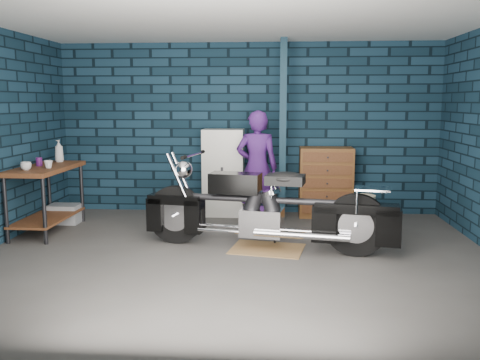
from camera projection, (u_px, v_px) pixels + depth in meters
The scene contains 15 objects.
ground at pixel (235, 258), 5.85m from camera, with size 6.00×6.00×0.00m, color #484643.
room_walls at pixel (239, 91), 6.10m from camera, with size 6.02×5.01×2.71m.
support_post at pixel (283, 131), 7.52m from camera, with size 0.10×0.10×2.70m, color #122A39.
workbench at pixel (47, 199), 6.97m from camera, with size 0.60×1.40×0.91m, color brown.
drip_mat at pixel (267, 249), 6.19m from camera, with size 0.86×0.65×0.01m, color olive.
motorcycle at pixel (268, 203), 6.10m from camera, with size 2.63×0.71×1.16m, color black, non-canonical shape.
person at pixel (257, 168), 7.39m from camera, with size 0.61×0.40×1.66m, color #441B68.
storage_bin at pixel (65, 214), 7.51m from camera, with size 0.45×0.32×0.28m, color gray.
locker at pixel (223, 173), 7.97m from camera, with size 0.63×0.45×1.35m, color silver.
tool_chest at pixel (326, 182), 7.87m from camera, with size 0.81×0.45×1.08m, color brown.
shop_stool at pixel (363, 215), 6.79m from camera, with size 0.30×0.30×0.55m, color beige, non-canonical shape.
cup_a at pixel (26, 166), 6.51m from camera, with size 0.13×0.13×0.11m, color beige.
cup_b at pixel (48, 164), 6.70m from camera, with size 0.11×0.11×0.10m, color beige.
mug_purple at pixel (39, 162), 6.93m from camera, with size 0.08×0.08×0.12m, color #591967.
bottle at pixel (59, 151), 7.38m from camera, with size 0.12×0.12×0.32m, color gray.
Camera 1 is at (0.46, -5.62, 1.79)m, focal length 38.00 mm.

